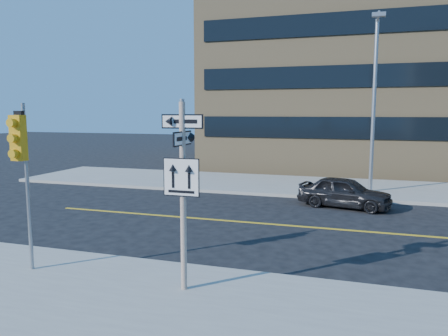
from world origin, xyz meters
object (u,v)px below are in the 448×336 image
(traffic_signal, at_px, (20,152))
(streetlight_a, at_px, (374,94))
(sign_pole, at_px, (183,185))
(parked_car_a, at_px, (345,192))

(traffic_signal, bearing_deg, streetlight_a, 59.20)
(sign_pole, bearing_deg, traffic_signal, -177.89)
(streetlight_a, bearing_deg, parked_car_a, -108.85)
(traffic_signal, distance_m, streetlight_a, 15.72)
(traffic_signal, xyz_separation_m, parked_car_a, (6.93, 10.29, -2.39))
(parked_car_a, relative_size, streetlight_a, 0.47)
(parked_car_a, xyz_separation_m, streetlight_a, (1.07, 3.13, 4.11))
(parked_car_a, distance_m, streetlight_a, 5.28)
(traffic_signal, height_order, streetlight_a, streetlight_a)
(traffic_signal, height_order, parked_car_a, traffic_signal)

